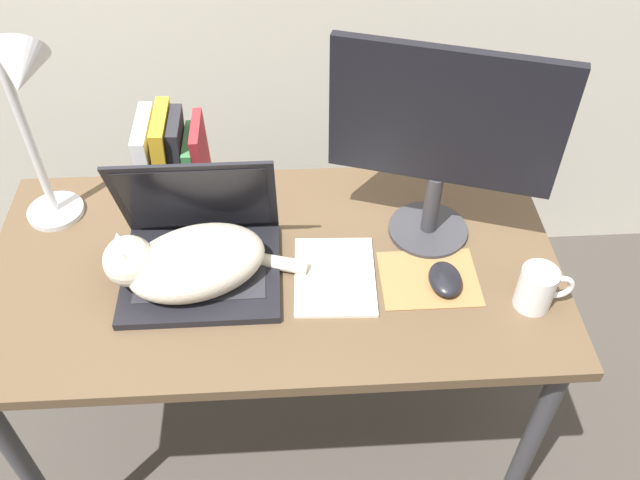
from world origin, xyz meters
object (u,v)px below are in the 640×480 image
object	(u,v)px
book_row	(173,165)
desk_lamp	(27,105)
mug	(538,288)
cat	(188,262)
computer_mouse	(445,279)
external_monitor	(443,136)
notepad	(335,276)
laptop	(200,251)

from	to	relation	value
book_row	desk_lamp	bearing A→B (deg)	-169.20
mug	cat	bearing A→B (deg)	172.49
cat	mug	bearing A→B (deg)	-7.51
computer_mouse	external_monitor	bearing A→B (deg)	92.45
notepad	cat	bearing A→B (deg)	-179.75
cat	notepad	xyz separation A→B (m)	(0.31, 0.00, -0.06)
laptop	external_monitor	world-z (taller)	external_monitor
book_row	external_monitor	bearing A→B (deg)	-12.70
external_monitor	mug	size ratio (longest dim) A/B	3.98
external_monitor	mug	distance (m)	0.37
cat	computer_mouse	distance (m)	0.54
computer_mouse	notepad	xyz separation A→B (m)	(-0.23, 0.04, -0.02)
external_monitor	book_row	world-z (taller)	external_monitor
computer_mouse	book_row	size ratio (longest dim) A/B	0.39
laptop	mug	xyz separation A→B (m)	(0.70, -0.14, -0.00)
book_row	desk_lamp	world-z (taller)	desk_lamp
laptop	notepad	distance (m)	0.29
laptop	book_row	world-z (taller)	laptop
external_monitor	computer_mouse	bearing A→B (deg)	-87.55
laptop	computer_mouse	world-z (taller)	laptop
computer_mouse	notepad	bearing A→B (deg)	171.21
laptop	book_row	bearing A→B (deg)	107.97
book_row	notepad	world-z (taller)	book_row
desk_lamp	notepad	world-z (taller)	desk_lamp
cat	desk_lamp	bearing A→B (deg)	144.92
notepad	desk_lamp	bearing A→B (deg)	160.89
laptop	computer_mouse	distance (m)	0.53
external_monitor	desk_lamp	world-z (taller)	desk_lamp
notepad	computer_mouse	bearing A→B (deg)	-8.79
desk_lamp	notepad	bearing A→B (deg)	-19.11
laptop	desk_lamp	world-z (taller)	desk_lamp
external_monitor	book_row	distance (m)	0.62
external_monitor	desk_lamp	xyz separation A→B (m)	(-0.84, 0.08, 0.05)
laptop	desk_lamp	xyz separation A→B (m)	(-0.32, 0.16, 0.27)
external_monitor	mug	bearing A→B (deg)	-50.79
external_monitor	book_row	bearing A→B (deg)	167.30
laptop	mug	size ratio (longest dim) A/B	2.86
laptop	external_monitor	distance (m)	0.56
external_monitor	desk_lamp	size ratio (longest dim) A/B	0.98
book_row	notepad	xyz separation A→B (m)	(0.36, -0.26, -0.11)
book_row	mug	bearing A→B (deg)	-24.94
external_monitor	desk_lamp	distance (m)	0.84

